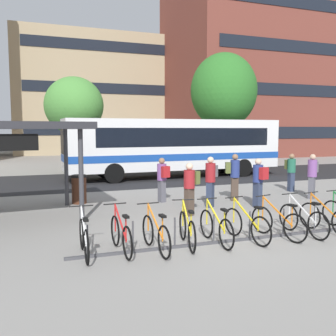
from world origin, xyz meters
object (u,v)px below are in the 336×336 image
at_px(parked_bicycle_orange_2, 156,234).
at_px(parked_bicycle_yellow_5, 246,225).
at_px(parked_bicycle_yellow_4, 216,228).
at_px(parked_bicycle_yellow_3, 187,229).
at_px(parked_bicycle_white_7, 303,220).
at_px(trash_bin, 79,189).
at_px(commuter_grey_pack_3, 312,173).
at_px(parked_bicycle_white_0, 84,239).
at_px(commuter_olive_pack_2, 190,185).
at_px(commuter_olive_pack_1, 291,170).
at_px(parked_bicycle_orange_8, 326,218).
at_px(commuter_grey_pack_4, 211,178).
at_px(parked_bicycle_red_1, 121,235).
at_px(city_bus, 174,145).
at_px(commuter_red_pack_6, 259,179).
at_px(street_tree_1, 74,106).
at_px(parked_bicycle_orange_6, 278,223).
at_px(street_tree_0, 224,91).
at_px(commuter_red_pack_5, 162,177).
at_px(commuter_olive_pack_0, 234,174).

relative_size(parked_bicycle_orange_2, parked_bicycle_yellow_5, 1.01).
bearing_deg(parked_bicycle_yellow_4, parked_bicycle_yellow_3, 84.29).
height_order(parked_bicycle_yellow_4, parked_bicycle_white_7, same).
distance_m(parked_bicycle_orange_2, parked_bicycle_yellow_3, 0.81).
bearing_deg(trash_bin, commuter_grey_pack_3, -13.56).
height_order(parked_bicycle_white_0, parked_bicycle_white_7, same).
bearing_deg(parked_bicycle_white_7, trash_bin, 33.28).
bearing_deg(commuter_olive_pack_2, commuter_olive_pack_1, -178.03).
bearing_deg(parked_bicycle_orange_8, commuter_grey_pack_4, 8.81).
distance_m(parked_bicycle_yellow_3, commuter_olive_pack_1, 9.17).
height_order(parked_bicycle_yellow_4, commuter_grey_pack_3, commuter_grey_pack_3).
height_order(parked_bicycle_orange_2, trash_bin, trash_bin).
bearing_deg(parked_bicycle_red_1, city_bus, -27.66).
xyz_separation_m(commuter_olive_pack_1, commuter_red_pack_6, (-3.25, -2.50, 0.03)).
bearing_deg(parked_bicycle_yellow_4, parked_bicycle_yellow_5, -92.99).
bearing_deg(commuter_grey_pack_3, street_tree_1, -92.94).
relative_size(parked_bicycle_yellow_5, parked_bicycle_orange_8, 1.00).
distance_m(parked_bicycle_yellow_5, parked_bicycle_orange_6, 0.86).
xyz_separation_m(parked_bicycle_red_1, commuter_olive_pack_1, (8.72, 5.61, 0.55)).
relative_size(parked_bicycle_yellow_3, parked_bicycle_yellow_4, 0.99).
bearing_deg(parked_bicycle_yellow_4, street_tree_0, -28.19).
distance_m(commuter_grey_pack_3, commuter_red_pack_5, 5.79).
distance_m(commuter_red_pack_6, street_tree_0, 15.55).
bearing_deg(parked_bicycle_yellow_5, commuter_red_pack_6, -44.92).
bearing_deg(commuter_red_pack_6, parked_bicycle_red_1, 105.97).
xyz_separation_m(city_bus, parked_bicycle_white_0, (-6.45, -11.87, -1.39)).
bearing_deg(trash_bin, commuter_red_pack_5, -15.16).
bearing_deg(parked_bicycle_white_0, parked_bicycle_white_7, -90.63).
bearing_deg(parked_bicycle_yellow_3, parked_bicycle_yellow_5, -83.76).
bearing_deg(commuter_olive_pack_1, street_tree_1, -135.88).
height_order(parked_bicycle_red_1, street_tree_0, street_tree_0).
distance_m(parked_bicycle_yellow_4, parked_bicycle_white_7, 2.39).
bearing_deg(commuter_olive_pack_1, parked_bicycle_yellow_5, -37.84).
height_order(parked_bicycle_yellow_4, commuter_olive_pack_1, commuter_olive_pack_1).
relative_size(commuter_olive_pack_1, street_tree_1, 0.28).
bearing_deg(street_tree_0, parked_bicycle_orange_2, -122.04).
height_order(commuter_olive_pack_0, trash_bin, commuter_olive_pack_0).
xyz_separation_m(parked_bicycle_yellow_5, commuter_grey_pack_3, (5.34, 4.02, 0.61)).
distance_m(parked_bicycle_white_0, parked_bicycle_red_1, 0.78).
distance_m(parked_bicycle_orange_2, parked_bicycle_orange_8, 4.58).
bearing_deg(parked_bicycle_white_0, commuter_red_pack_5, -32.55).
height_order(parked_bicycle_yellow_5, street_tree_0, street_tree_0).
relative_size(parked_bicycle_orange_6, commuter_red_pack_6, 1.00).
height_order(commuter_grey_pack_3, street_tree_1, street_tree_1).
bearing_deg(commuter_red_pack_5, parked_bicycle_red_1, 139.51).
bearing_deg(commuter_grey_pack_4, commuter_red_pack_5, -89.30).
height_order(commuter_olive_pack_2, commuter_grey_pack_3, commuter_grey_pack_3).
xyz_separation_m(commuter_olive_pack_0, trash_bin, (-5.49, 1.43, -0.49)).
xyz_separation_m(parked_bicycle_orange_6, commuter_red_pack_6, (1.61, 3.32, 0.58)).
relative_size(commuter_olive_pack_1, commuter_olive_pack_2, 0.99).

